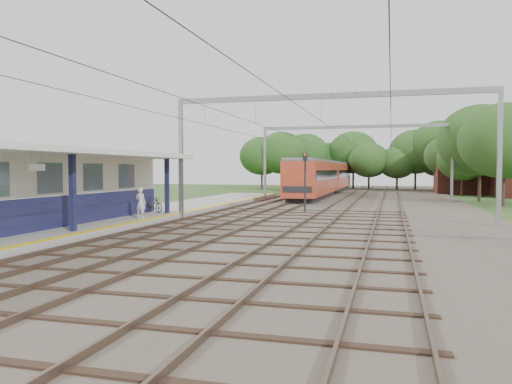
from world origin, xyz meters
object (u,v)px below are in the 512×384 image
(person, at_px, (141,203))
(signal_post, at_px, (305,177))
(bicycle, at_px, (153,205))
(train, at_px, (326,176))

(person, distance_m, signal_post, 11.59)
(signal_post, bearing_deg, bicycle, -127.85)
(bicycle, bearing_deg, person, -142.07)
(person, xyz_separation_m, signal_post, (7.20, 8.99, 1.27))
(person, height_order, train, train)
(person, distance_m, bicycle, 3.45)
(person, relative_size, train, 0.05)
(person, relative_size, bicycle, 1.05)
(signal_post, bearing_deg, person, -111.48)
(person, bearing_deg, bicycle, -64.67)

